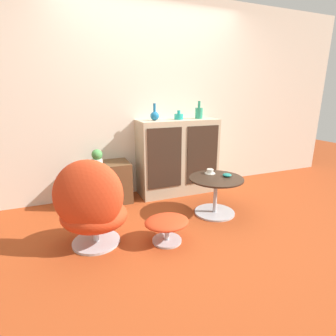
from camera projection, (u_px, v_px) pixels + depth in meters
The scene contains 13 objects.
ground_plane at pixel (197, 230), 2.72m from camera, with size 12.00×12.00×0.00m, color #9E3D19.
wall_back at pixel (153, 99), 3.56m from camera, with size 6.40×0.06×2.60m.
sideboard at pixel (177, 157), 3.65m from camera, with size 1.09×0.44×1.03m.
tv_console at pixel (104, 183), 3.36m from camera, with size 0.66×0.42×0.52m.
egg_chair at pixel (91, 206), 2.33m from camera, with size 0.80×0.77×0.86m.
ottoman at pixel (167, 224), 2.47m from camera, with size 0.43×0.36×0.25m.
coffee_table at pixel (215, 192), 3.04m from camera, with size 0.62×0.62×0.44m.
vase_leftmost at pixel (155, 115), 3.38m from camera, with size 0.11×0.11×0.22m.
vase_inner_left at pixel (179, 116), 3.51m from camera, with size 0.12×0.12×0.12m.
vase_inner_right at pixel (199, 113), 3.61m from camera, with size 0.11×0.11×0.24m.
potted_plant at pixel (97, 157), 3.24m from camera, with size 0.13×0.13×0.19m.
teacup at pixel (210, 172), 3.14m from camera, with size 0.13×0.13×0.05m.
bowl at pixel (227, 175), 3.03m from camera, with size 0.10×0.10×0.04m.
Camera 1 is at (-1.20, -2.14, 1.38)m, focal length 28.00 mm.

